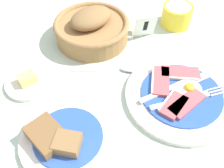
{
  "coord_description": "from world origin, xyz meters",
  "views": [
    {
      "loc": [
        -0.24,
        -0.3,
        0.47
      ],
      "look_at": [
        -0.08,
        0.07,
        0.02
      ],
      "focal_mm": 42.0,
      "sensor_mm": 36.0,
      "label": 1
    }
  ],
  "objects_px": {
    "butter_dish": "(29,82)",
    "number_card": "(144,24)",
    "bread_plate": "(65,138)",
    "bread_basket": "(92,28)",
    "teaspoon_by_saucer": "(123,69)",
    "breakfast_plate": "(181,95)",
    "sugar_cup": "(177,15)"
  },
  "relations": [
    {
      "from": "butter_dish",
      "to": "breakfast_plate",
      "type": "bearing_deg",
      "value": -30.24
    },
    {
      "from": "breakfast_plate",
      "to": "number_card",
      "type": "bearing_deg",
      "value": 82.57
    },
    {
      "from": "breakfast_plate",
      "to": "sugar_cup",
      "type": "height_order",
      "value": "sugar_cup"
    },
    {
      "from": "butter_dish",
      "to": "number_card",
      "type": "height_order",
      "value": "number_card"
    },
    {
      "from": "bread_basket",
      "to": "number_card",
      "type": "distance_m",
      "value": 0.14
    },
    {
      "from": "bread_basket",
      "to": "butter_dish",
      "type": "relative_size",
      "value": 1.87
    },
    {
      "from": "teaspoon_by_saucer",
      "to": "sugar_cup",
      "type": "bearing_deg",
      "value": 50.85
    },
    {
      "from": "number_card",
      "to": "teaspoon_by_saucer",
      "type": "bearing_deg",
      "value": -127.29
    },
    {
      "from": "breakfast_plate",
      "to": "butter_dish",
      "type": "relative_size",
      "value": 2.31
    },
    {
      "from": "bread_plate",
      "to": "teaspoon_by_saucer",
      "type": "height_order",
      "value": "bread_plate"
    },
    {
      "from": "teaspoon_by_saucer",
      "to": "breakfast_plate",
      "type": "bearing_deg",
      "value": -32.95
    },
    {
      "from": "breakfast_plate",
      "to": "number_card",
      "type": "relative_size",
      "value": 3.46
    },
    {
      "from": "butter_dish",
      "to": "sugar_cup",
      "type": "bearing_deg",
      "value": 8.06
    },
    {
      "from": "sugar_cup",
      "to": "number_card",
      "type": "height_order",
      "value": "number_card"
    },
    {
      "from": "bread_plate",
      "to": "bread_basket",
      "type": "xyz_separation_m",
      "value": [
        0.17,
        0.28,
        0.03
      ]
    },
    {
      "from": "breakfast_plate",
      "to": "teaspoon_by_saucer",
      "type": "xyz_separation_m",
      "value": [
        -0.08,
        0.13,
        -0.0
      ]
    },
    {
      "from": "sugar_cup",
      "to": "butter_dish",
      "type": "bearing_deg",
      "value": -171.94
    },
    {
      "from": "number_card",
      "to": "teaspoon_by_saucer",
      "type": "relative_size",
      "value": 0.4
    },
    {
      "from": "butter_dish",
      "to": "teaspoon_by_saucer",
      "type": "height_order",
      "value": "butter_dish"
    },
    {
      "from": "bread_basket",
      "to": "breakfast_plate",
      "type": "bearing_deg",
      "value": -68.96
    },
    {
      "from": "breakfast_plate",
      "to": "sugar_cup",
      "type": "relative_size",
      "value": 2.93
    },
    {
      "from": "bread_plate",
      "to": "teaspoon_by_saucer",
      "type": "bearing_deg",
      "value": 35.04
    },
    {
      "from": "bread_plate",
      "to": "butter_dish",
      "type": "xyz_separation_m",
      "value": [
        -0.03,
        0.18,
        -0.0
      ]
    },
    {
      "from": "bread_plate",
      "to": "sugar_cup",
      "type": "distance_m",
      "value": 0.48
    },
    {
      "from": "bread_basket",
      "to": "butter_dish",
      "type": "distance_m",
      "value": 0.23
    },
    {
      "from": "bread_plate",
      "to": "bread_basket",
      "type": "bearing_deg",
      "value": 59.39
    },
    {
      "from": "butter_dish",
      "to": "number_card",
      "type": "distance_m",
      "value": 0.34
    },
    {
      "from": "breakfast_plate",
      "to": "bread_plate",
      "type": "height_order",
      "value": "bread_plate"
    },
    {
      "from": "sugar_cup",
      "to": "bread_basket",
      "type": "xyz_separation_m",
      "value": [
        -0.25,
        0.04,
        0.0
      ]
    },
    {
      "from": "bread_plate",
      "to": "bread_basket",
      "type": "distance_m",
      "value": 0.33
    },
    {
      "from": "bread_basket",
      "to": "number_card",
      "type": "bearing_deg",
      "value": -17.09
    },
    {
      "from": "sugar_cup",
      "to": "bread_basket",
      "type": "relative_size",
      "value": 0.42
    }
  ]
}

